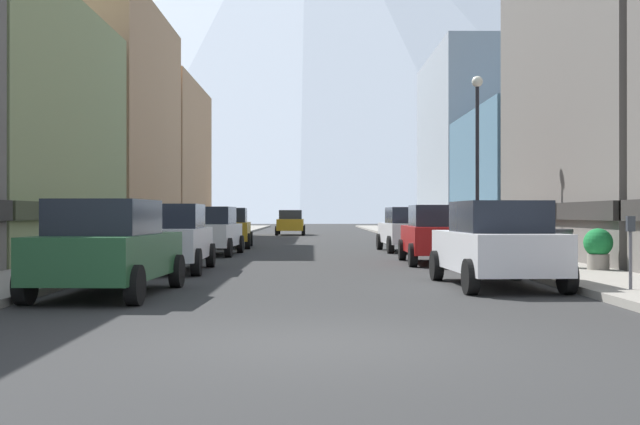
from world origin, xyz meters
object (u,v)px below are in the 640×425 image
at_px(car_left_2, 210,231).
at_px(potted_plant_2, 103,237).
at_px(car_right_2, 408,229).
at_px(potted_plant_0, 598,247).
at_px(car_driving_0, 291,222).
at_px(car_right_0, 496,244).
at_px(potted_plant_1, 101,241).
at_px(trash_bin_right, 561,248).
at_px(car_right_1, 438,234).
at_px(pedestrian_0, 508,234).
at_px(streetlamp_right, 477,138).
at_px(car_left_0, 108,247).
at_px(car_left_1, 169,237).
at_px(car_left_3, 228,228).
at_px(parking_meter_near, 631,242).

bearing_deg(car_left_2, potted_plant_2, -138.31).
xyz_separation_m(car_right_2, potted_plant_0, (3.20, -12.62, -0.20)).
xyz_separation_m(car_driving_0, potted_plant_2, (-5.40, -30.75, -0.16)).
height_order(car_right_0, potted_plant_1, car_right_0).
relative_size(car_left_2, trash_bin_right, 4.55).
bearing_deg(potted_plant_0, car_right_1, 123.58).
relative_size(car_right_2, pedestrian_0, 2.81).
distance_m(car_left_2, trash_bin_right, 13.71).
xyz_separation_m(trash_bin_right, streetlamp_right, (-1.00, 5.65, 3.34)).
height_order(car_right_2, potted_plant_1, car_right_2).
xyz_separation_m(car_right_1, streetlamp_right, (1.55, 1.65, 3.09)).
bearing_deg(car_right_1, car_left_0, -128.41).
bearing_deg(trash_bin_right, car_left_2, 137.75).
bearing_deg(potted_plant_0, car_right_0, -136.51).
bearing_deg(car_right_0, potted_plant_0, 43.49).
distance_m(car_left_1, potted_plant_1, 6.26).
xyz_separation_m(car_left_1, car_right_1, (7.60, 3.22, 0.00)).
bearing_deg(car_driving_0, car_left_1, -93.47).
bearing_deg(car_right_2, potted_plant_0, -75.78).
height_order(car_right_2, streetlamp_right, streetlamp_right).
bearing_deg(streetlamp_right, car_left_1, -152.00).
bearing_deg(potted_plant_2, car_left_3, 70.95).
bearing_deg(trash_bin_right, car_left_3, 122.98).
bearing_deg(car_left_0, pedestrian_0, 47.19).
relative_size(car_right_0, potted_plant_2, 4.39).
relative_size(trash_bin_right, streetlamp_right, 0.17).
xyz_separation_m(car_left_0, car_right_1, (7.60, 9.59, 0.00)).
relative_size(car_driving_0, potted_plant_0, 4.33).
height_order(car_right_2, potted_plant_2, car_right_2).
xyz_separation_m(car_right_1, potted_plant_1, (-10.80, 2.16, -0.28)).
distance_m(car_left_2, potted_plant_1, 4.43).
relative_size(car_right_2, parking_meter_near, 3.36).
bearing_deg(pedestrian_0, car_driving_0, 103.85).
distance_m(car_left_2, parking_meter_near, 17.96).
height_order(car_left_1, potted_plant_1, car_left_1).
bearing_deg(car_left_0, car_right_0, 12.83).
relative_size(car_left_2, car_left_3, 1.00).
height_order(car_left_0, car_left_2, same).
bearing_deg(trash_bin_right, streetlamp_right, 100.03).
bearing_deg(car_left_0, car_right_2, 66.37).
bearing_deg(car_left_1, parking_meter_near, -35.37).
xyz_separation_m(trash_bin_right, pedestrian_0, (-0.10, 5.27, 0.24)).
bearing_deg(car_driving_0, trash_bin_right, -77.91).
height_order(parking_meter_near, trash_bin_right, parking_meter_near).
xyz_separation_m(trash_bin_right, potted_plant_1, (-13.35, 6.16, -0.02)).
bearing_deg(car_left_3, potted_plant_1, -108.67).
distance_m(parking_meter_near, streetlamp_right, 12.02).
height_order(car_driving_0, potted_plant_1, car_driving_0).
relative_size(car_left_1, car_driving_0, 1.01).
xyz_separation_m(car_left_1, trash_bin_right, (10.15, -0.79, -0.26)).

